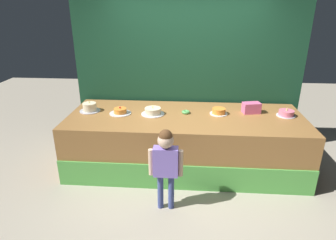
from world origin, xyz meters
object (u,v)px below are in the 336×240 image
object	(u,v)px
cake_far_left	(90,107)
cake_center	(153,111)
pink_box	(251,108)
cake_far_right	(286,113)
cake_right	(219,111)
cake_left	(120,111)
donut	(186,112)
child_figure	(166,159)

from	to	relation	value
cake_far_left	cake_center	world-z (taller)	cake_far_left
pink_box	cake_far_right	size ratio (longest dim) A/B	0.94
cake_right	cake_far_right	world-z (taller)	cake_far_right
cake_far_left	cake_right	world-z (taller)	cake_far_left
cake_right	cake_left	bearing A→B (deg)	-176.48
donut	cake_left	world-z (taller)	cake_left
cake_right	cake_far_right	xyz separation A→B (m)	(0.97, -0.00, -0.00)
cake_left	cake_far_right	xyz separation A→B (m)	(2.44, 0.09, 0.01)
cake_far_left	cake_far_right	size ratio (longest dim) A/B	1.15
cake_right	cake_center	bearing A→B (deg)	-175.31
cake_right	pink_box	bearing A→B (deg)	10.32
cake_left	cake_center	bearing A→B (deg)	1.17
cake_left	cake_right	world-z (taller)	cake_left
donut	cake_right	distance (m)	0.49
cake_right	donut	bearing A→B (deg)	-178.99
cake_left	cake_right	bearing A→B (deg)	3.52
cake_center	cake_far_right	size ratio (longest dim) A/B	1.27
cake_left	cake_far_left	bearing A→B (deg)	171.64
child_figure	cake_center	distance (m)	1.12
child_figure	cake_left	xyz separation A→B (m)	(-0.77, 1.05, 0.18)
pink_box	cake_center	xyz separation A→B (m)	(-1.46, -0.17, -0.04)
donut	cake_right	size ratio (longest dim) A/B	0.46
cake_left	cake_far_right	bearing A→B (deg)	2.06
donut	cake_right	bearing A→B (deg)	1.01
pink_box	cake_right	size ratio (longest dim) A/B	0.96
pink_box	cake_center	distance (m)	1.47
donut	cake_center	size ratio (longest dim) A/B	0.35
cake_center	cake_far_right	bearing A→B (deg)	2.28
cake_far_left	donut	bearing A→B (deg)	0.38
cake_far_right	cake_right	bearing A→B (deg)	179.86
cake_right	cake_far_right	distance (m)	0.97
child_figure	cake_center	world-z (taller)	child_figure
cake_far_left	cake_center	bearing A→B (deg)	-3.62
pink_box	cake_right	bearing A→B (deg)	-169.68
donut	child_figure	bearing A→B (deg)	-100.35
pink_box	cake_center	size ratio (longest dim) A/B	0.74
cake_left	cake_far_right	distance (m)	2.44
cake_far_left	cake_far_right	bearing A→B (deg)	0.31
child_figure	cake_left	world-z (taller)	child_figure
pink_box	donut	xyz separation A→B (m)	(-0.97, -0.10, -0.06)
child_figure	cake_center	bearing A→B (deg)	104.72
cake_left	child_figure	bearing A→B (deg)	-53.98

